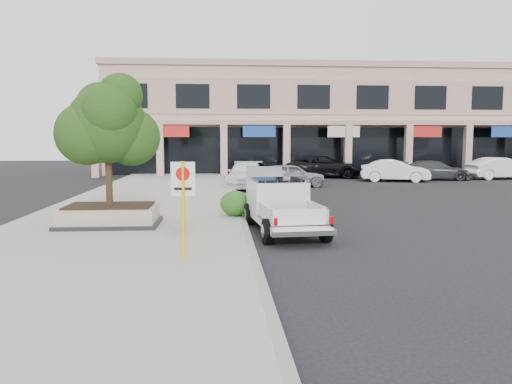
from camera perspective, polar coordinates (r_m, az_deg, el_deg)
ground at (r=13.20m, az=6.29°, el=-6.92°), size 120.00×120.00×0.00m
sidewalk at (r=19.12m, az=-13.60°, el=-2.80°), size 8.00×52.00×0.15m
curb at (r=18.88m, az=-1.68°, el=-2.74°), size 0.20×52.00×0.15m
strip_mall at (r=47.75m, az=8.42°, el=8.10°), size 40.55×12.43×9.50m
planter at (r=17.05m, az=-16.34°, el=-2.56°), size 3.20×2.20×0.68m
planter_tree at (r=17.00m, az=-16.08°, el=7.35°), size 2.90×2.55×4.00m
no_parking_sign at (r=11.53m, az=-8.31°, el=-0.59°), size 0.55×0.09×2.30m
hedge at (r=18.28m, az=-2.39°, el=-1.31°), size 1.10×0.99×0.93m
pickup_truck at (r=15.89m, az=3.13°, el=-1.66°), size 2.45×5.42×1.65m
curb_car_a at (r=20.87m, az=1.60°, el=-0.16°), size 2.05×4.28×1.41m
curb_car_b at (r=24.04m, az=0.92°, el=0.92°), size 1.99×5.03×1.63m
curb_car_c at (r=30.84m, az=-1.12°, el=1.99°), size 2.80×5.62×1.57m
curb_car_d at (r=34.65m, az=-0.40°, el=2.37°), size 2.87×5.57×1.50m
lot_car_a at (r=31.00m, az=3.90°, el=1.93°), size 4.71×2.93×1.50m
lot_car_b at (r=36.51m, az=15.58°, el=2.37°), size 4.96×2.73×1.55m
lot_car_c at (r=38.82m, az=19.77°, el=2.35°), size 5.14×2.64×1.43m
lot_car_d at (r=39.26m, az=7.90°, el=2.87°), size 6.52×4.17×1.67m
lot_car_e at (r=37.93m, az=15.26°, el=2.53°), size 4.97×3.26×1.57m
lot_car_f at (r=41.48m, az=26.14°, el=2.44°), size 5.09×2.24×1.63m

